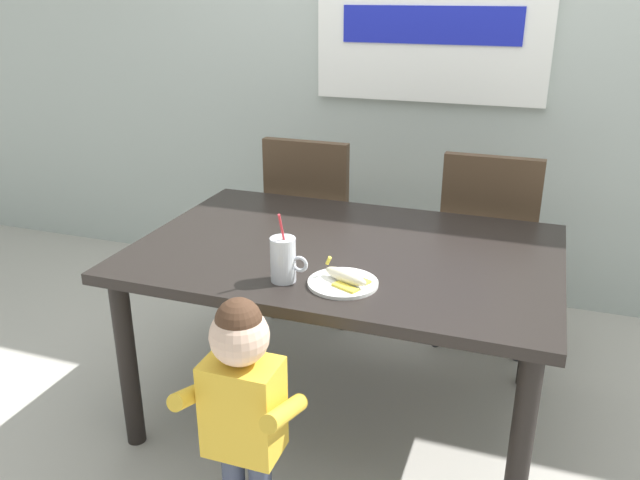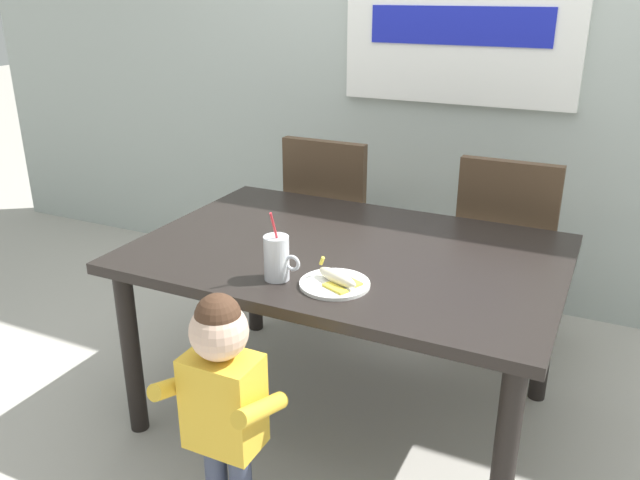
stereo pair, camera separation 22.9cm
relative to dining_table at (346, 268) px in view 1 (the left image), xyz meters
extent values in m
plane|color=#B7B2A8|center=(0.00, 0.00, -0.64)|extent=(24.00, 24.00, 0.00)
cube|color=#ADB7B2|center=(0.00, 1.34, 0.81)|extent=(6.40, 0.12, 2.90)
cube|color=white|center=(0.04, 1.26, 0.81)|extent=(1.18, 0.04, 0.76)
cube|color=#1923B2|center=(0.04, 1.23, 0.81)|extent=(0.90, 0.01, 0.18)
cube|color=black|center=(0.00, 0.00, 0.06)|extent=(1.54, 1.05, 0.04)
cylinder|color=black|center=(-0.69, -0.45, -0.30)|extent=(0.07, 0.07, 0.68)
cylinder|color=black|center=(0.69, -0.45, -0.30)|extent=(0.07, 0.07, 0.68)
cylinder|color=black|center=(-0.69, 0.45, -0.30)|extent=(0.07, 0.07, 0.68)
cylinder|color=black|center=(0.69, 0.45, -0.30)|extent=(0.07, 0.07, 0.68)
cube|color=#4C3826|center=(-0.40, 0.84, -0.19)|extent=(0.44, 0.44, 0.06)
cube|color=#4C3826|center=(-0.40, 0.64, 0.08)|extent=(0.42, 0.05, 0.48)
cylinder|color=black|center=(-0.21, 1.03, -0.43)|extent=(0.04, 0.04, 0.42)
cylinder|color=black|center=(-0.59, 1.03, -0.43)|extent=(0.04, 0.04, 0.42)
cylinder|color=black|center=(-0.21, 0.65, -0.43)|extent=(0.04, 0.04, 0.42)
cylinder|color=black|center=(-0.59, 0.65, -0.43)|extent=(0.04, 0.04, 0.42)
cube|color=#4C3826|center=(0.46, 0.83, -0.19)|extent=(0.44, 0.44, 0.06)
cube|color=#4C3826|center=(0.46, 0.63, 0.08)|extent=(0.42, 0.05, 0.48)
cylinder|color=black|center=(0.65, 1.02, -0.43)|extent=(0.04, 0.04, 0.42)
cylinder|color=black|center=(0.27, 1.02, -0.43)|extent=(0.04, 0.04, 0.42)
cylinder|color=black|center=(0.65, 0.64, -0.43)|extent=(0.04, 0.04, 0.42)
cylinder|color=black|center=(0.27, 0.64, -0.43)|extent=(0.04, 0.04, 0.42)
cube|color=gold|center=(-0.08, -0.72, -0.15)|extent=(0.22, 0.15, 0.30)
sphere|color=beige|center=(-0.08, -0.72, 0.08)|extent=(0.17, 0.17, 0.17)
sphere|color=#472D1E|center=(-0.08, -0.72, 0.13)|extent=(0.13, 0.13, 0.13)
cylinder|color=gold|center=(-0.22, -0.74, -0.12)|extent=(0.05, 0.24, 0.13)
cylinder|color=gold|center=(0.06, -0.74, -0.12)|extent=(0.05, 0.24, 0.13)
cylinder|color=silver|center=(-0.11, -0.35, 0.16)|extent=(0.08, 0.08, 0.15)
cylinder|color=#B2D184|center=(-0.11, -0.35, 0.13)|extent=(0.07, 0.07, 0.08)
torus|color=silver|center=(-0.05, -0.35, 0.15)|extent=(0.06, 0.01, 0.06)
cylinder|color=#E5333F|center=(-0.10, -0.35, 0.22)|extent=(0.01, 0.08, 0.21)
cylinder|color=white|center=(0.09, -0.31, 0.09)|extent=(0.23, 0.23, 0.01)
ellipsoid|color=#F4EAC6|center=(0.10, -0.31, 0.11)|extent=(0.17, 0.11, 0.04)
cube|color=yellow|center=(0.11, -0.36, 0.10)|extent=(0.10, 0.07, 0.01)
cube|color=yellow|center=(0.13, -0.29, 0.10)|extent=(0.10, 0.07, 0.01)
cylinder|color=yellow|center=(0.03, -0.28, 0.15)|extent=(0.03, 0.02, 0.03)
camera|label=1|loc=(0.65, -2.11, 0.98)|focal=36.07mm
camera|label=2|loc=(0.86, -2.03, 0.98)|focal=36.07mm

